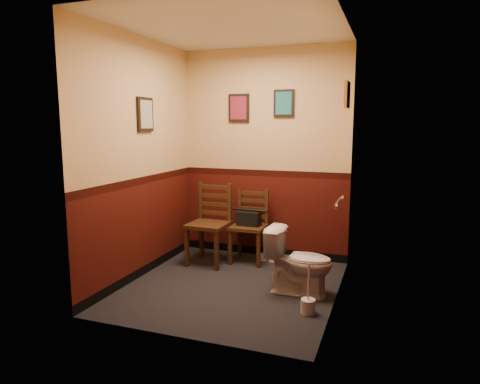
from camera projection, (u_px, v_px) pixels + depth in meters
The scene contains 17 objects.
floor at pixel (232, 286), 4.64m from camera, with size 2.20×2.40×0.00m, color black.
ceiling at pixel (231, 26), 4.22m from camera, with size 2.20×2.40×0.00m, color silver.
wall_back at pixel (265, 155), 5.55m from camera, with size 2.20×2.70×0.00m, color #3F100A.
wall_front at pixel (177, 175), 3.32m from camera, with size 2.20×2.70×0.00m, color #3F100A.
wall_left at pixel (140, 159), 4.80m from camera, with size 2.40×2.70×0.00m, color #3F100A.
wall_right at pixel (340, 166), 4.07m from camera, with size 2.40×2.70×0.00m, color #3F100A.
grab_bar at pixel (338, 202), 4.37m from camera, with size 0.05×0.56×0.06m.
framed_print_back_a at pixel (239, 108), 5.55m from camera, with size 0.28×0.04×0.36m.
framed_print_back_b at pixel (284, 103), 5.34m from camera, with size 0.26×0.04×0.34m.
framed_print_left at pixel (145, 114), 4.81m from camera, with size 0.04×0.30×0.38m.
framed_print_right at pixel (347, 95), 4.52m from camera, with size 0.04×0.34×0.28m.
toilet at pixel (299, 262), 4.41m from camera, with size 0.38×0.69×0.67m, color white.
toilet_brush at pixel (308, 305), 3.96m from camera, with size 0.14×0.14×0.48m.
chair_left at pixel (210, 224), 5.36m from camera, with size 0.48×0.48×1.00m.
chair_right at pixel (250, 226), 5.44m from camera, with size 0.43×0.43×0.91m.
handbag at pixel (249, 218), 5.38m from camera, with size 0.30×0.17×0.21m.
tp_stack at pixel (268, 249), 5.47m from camera, with size 0.21×0.13×0.37m.
Camera 1 is at (1.57, -4.14, 1.74)m, focal length 32.00 mm.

